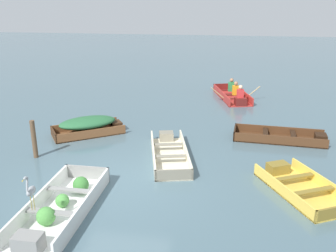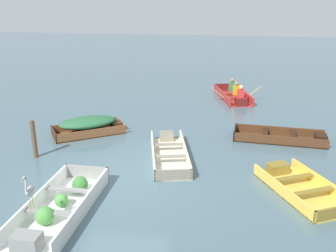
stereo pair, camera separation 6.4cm
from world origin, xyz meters
name	(u,v)px [view 1 (the left image)]	position (x,y,z in m)	size (l,w,h in m)	color
ground_plane	(118,183)	(0.00, 0.00, 0.00)	(80.00, 80.00, 0.00)	#47606B
dinghy_white_foreground	(60,207)	(-0.84, -1.62, 0.16)	(1.21, 3.23, 0.44)	white
skiff_wooden_brown_near_moored	(89,125)	(-2.04, 3.39, 0.35)	(2.58, 2.22, 0.61)	brown
skiff_cream_mid_moored	(169,153)	(1.05, 1.93, 0.11)	(1.70, 3.22, 0.33)	beige
skiff_dark_varnish_far_moored	(283,137)	(4.63, 3.83, 0.11)	(3.06, 1.23, 0.31)	#4C2D19
skiff_yellow_outer_moored	(299,186)	(4.59, 0.36, 0.11)	(2.25, 2.79, 0.31)	#E5BC47
rowboat_red_with_crew	(233,95)	(3.00, 8.97, 0.21)	(2.26, 3.29, 0.92)	#AD2D28
heron_on_dinghy	(31,190)	(-1.11, -2.24, 0.91)	(0.16, 0.46, 0.84)	olive
mooring_post	(34,139)	(-2.90, 1.20, 0.58)	(0.14, 0.14, 1.16)	brown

